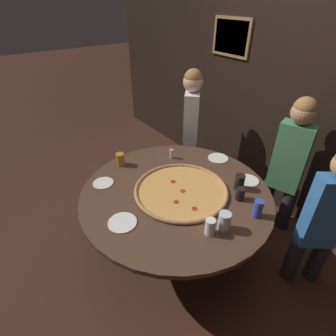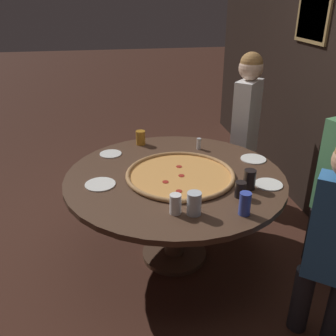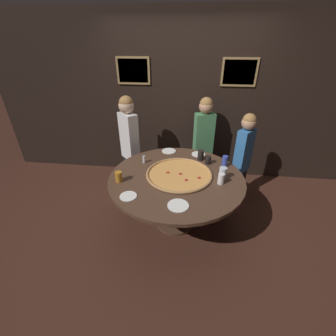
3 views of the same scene
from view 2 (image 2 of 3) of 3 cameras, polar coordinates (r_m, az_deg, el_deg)
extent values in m
plane|color=#422319|center=(3.17, 0.95, -13.13)|extent=(24.00, 24.00, 0.00)
cube|color=#9E7F4C|center=(3.73, 21.18, 20.41)|extent=(0.52, 0.02, 0.40)
cube|color=slate|center=(3.73, 21.09, 20.42)|extent=(0.46, 0.01, 0.34)
cylinder|color=#4C3323|center=(2.78, 1.05, -1.44)|extent=(1.63, 1.63, 0.04)
cylinder|color=#4C3323|center=(2.96, 1.00, -7.83)|extent=(0.16, 0.16, 0.70)
cylinder|color=#4C3323|center=(3.16, 0.95, -12.84)|extent=(0.52, 0.52, 0.04)
cylinder|color=#E0994C|center=(2.75, 1.87, -1.16)|extent=(0.77, 0.77, 0.01)
torus|color=#B27F4C|center=(2.74, 1.88, -0.97)|extent=(0.81, 0.81, 0.03)
cylinder|color=#A8281E|center=(2.73, 2.05, -1.16)|extent=(0.04, 0.04, 0.00)
cylinder|color=#A8281E|center=(2.52, 1.67, -3.54)|extent=(0.04, 0.04, 0.00)
cylinder|color=#A8281E|center=(2.87, 1.69, 0.22)|extent=(0.04, 0.04, 0.00)
cylinder|color=#A8281E|center=(2.64, -0.39, -2.12)|extent=(0.04, 0.04, 0.00)
cylinder|color=white|center=(2.28, 1.14, -5.51)|extent=(0.07, 0.07, 0.13)
cylinder|color=black|center=(2.61, 12.33, -1.71)|extent=(0.08, 0.08, 0.14)
cylinder|color=black|center=(2.51, 10.95, -3.23)|extent=(0.07, 0.07, 0.11)
cylinder|color=silver|center=(2.27, 4.00, -5.41)|extent=(0.09, 0.09, 0.15)
cylinder|color=#384CB7|center=(2.31, 11.64, -5.34)|extent=(0.07, 0.07, 0.15)
cylinder|color=#BC7A23|center=(3.31, -4.20, 4.63)|extent=(0.08, 0.08, 0.12)
cylinder|color=white|center=(2.67, -10.28, -2.46)|extent=(0.22, 0.22, 0.01)
cylinder|color=white|center=(3.15, -8.73, 2.15)|extent=(0.18, 0.18, 0.01)
cylinder|color=white|center=(2.72, 15.08, -2.41)|extent=(0.19, 0.19, 0.01)
cylinder|color=white|center=(3.10, 12.87, 1.36)|extent=(0.20, 0.20, 0.01)
cylinder|color=silver|center=(3.22, 4.71, 3.61)|extent=(0.04, 0.04, 0.08)
cylinder|color=#B7B7BC|center=(3.20, 4.74, 4.42)|extent=(0.04, 0.04, 0.01)
cylinder|color=#232328|center=(2.61, 19.65, -18.35)|extent=(0.17, 0.17, 0.46)
cube|color=#3370B2|center=(2.28, 24.23, -8.75)|extent=(0.29, 0.31, 0.64)
cylinder|color=#232328|center=(3.20, 21.48, -9.28)|extent=(0.17, 0.17, 0.50)
cylinder|color=#232328|center=(3.80, 10.35, -1.91)|extent=(0.19, 0.19, 0.51)
cylinder|color=#232328|center=(3.99, 11.70, -0.63)|extent=(0.19, 0.19, 0.51)
cube|color=white|center=(3.66, 11.85, 7.41)|extent=(0.34, 0.33, 0.72)
sphere|color=beige|center=(3.55, 12.54, 14.66)|extent=(0.22, 0.22, 0.22)
sphere|color=#9E703D|center=(3.54, 12.60, 15.28)|extent=(0.21, 0.21, 0.21)
camera|label=1|loc=(1.23, -45.74, 27.11)|focal=28.00mm
camera|label=3|loc=(2.91, -52.84, 20.38)|focal=24.00mm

